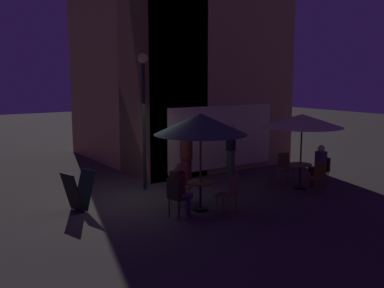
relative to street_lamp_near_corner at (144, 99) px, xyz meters
The scene contains 18 objects.
ground_plane 2.88m from the street_lamp_near_corner, 119.23° to the right, with size 60.00×60.00×0.00m, color #3A3530.
cafe_building 4.36m from the street_lamp_near_corner, 49.19° to the left, with size 6.10×7.09×9.71m.
street_lamp_near_corner is the anchor object (origin of this frame).
menu_sandwich_board 3.27m from the street_lamp_near_corner, 158.68° to the right, with size 0.79×0.71×0.97m.
cafe_table_0 5.01m from the street_lamp_near_corner, 32.59° to the right, with size 0.68×0.68×0.73m.
cafe_table_1 3.33m from the street_lamp_near_corner, 86.20° to the right, with size 0.65×0.65×0.71m.
patio_umbrella_0 4.59m from the street_lamp_near_corner, 32.59° to the right, with size 2.34×2.34×2.19m.
patio_umbrella_1 2.61m from the street_lamp_near_corner, 86.20° to the right, with size 2.25×2.25×2.40m.
cafe_chair_0 5.31m from the street_lamp_near_corner, 41.91° to the right, with size 0.46×0.46×0.96m.
cafe_chair_1 5.74m from the street_lamp_near_corner, 28.52° to the right, with size 0.44×0.44×0.85m.
cafe_chair_2 4.81m from the street_lamp_near_corner, 22.34° to the right, with size 0.47×0.47×0.91m.
cafe_chair_3 3.47m from the street_lamp_near_corner, 103.29° to the right, with size 0.47×0.47×0.94m.
cafe_chair_4 3.89m from the street_lamp_near_corner, 81.05° to the right, with size 0.58×0.58×0.99m.
cafe_chair_5 2.74m from the street_lamp_near_corner, 89.01° to the right, with size 0.49×0.49×0.87m.
patron_seated_0 5.56m from the street_lamp_near_corner, 29.06° to the right, with size 0.55×0.40×1.23m.
patron_seated_1 3.33m from the street_lamp_near_corner, 100.52° to the right, with size 0.52×0.38×1.28m.
patron_standing_2 2.18m from the street_lamp_near_corner, 17.69° to the right, with size 0.38×0.38×1.67m.
patron_standing_3 3.40m from the street_lamp_near_corner, ahead, with size 0.31×0.31×1.80m.
Camera 1 is at (-5.30, -10.04, 3.27)m, focal length 41.11 mm.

